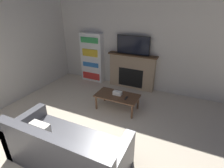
# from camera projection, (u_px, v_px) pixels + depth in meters

# --- Properties ---
(wall_back) EXTENTS (6.22, 0.06, 2.70)m
(wall_back) POSITION_uv_depth(u_px,v_px,m) (134.00, 45.00, 5.34)
(wall_back) COLOR beige
(wall_back) RESTS_ON ground_plane
(wall_side) EXTENTS (0.06, 5.10, 2.70)m
(wall_side) POSITION_uv_depth(u_px,v_px,m) (14.00, 52.00, 4.65)
(wall_side) COLOR beige
(wall_side) RESTS_ON ground_plane
(fireplace) EXTENTS (1.54, 0.28, 1.11)m
(fireplace) POSITION_uv_depth(u_px,v_px,m) (132.00, 71.00, 5.54)
(fireplace) COLOR tan
(fireplace) RESTS_ON ground_plane
(tv) EXTENTS (1.02, 0.03, 0.56)m
(tv) POSITION_uv_depth(u_px,v_px,m) (133.00, 45.00, 5.17)
(tv) COLOR black
(tv) RESTS_ON fireplace
(couch) EXTENTS (2.07, 0.92, 0.86)m
(couch) POSITION_uv_depth(u_px,v_px,m) (66.00, 150.00, 2.94)
(couch) COLOR #4C4C51
(couch) RESTS_ON ground_plane
(coffee_table) EXTENTS (1.09, 0.58, 0.41)m
(coffee_table) POSITION_uv_depth(u_px,v_px,m) (117.00, 97.00, 4.45)
(coffee_table) COLOR brown
(coffee_table) RESTS_ON ground_plane
(tissue_box) EXTENTS (0.22, 0.12, 0.10)m
(tissue_box) POSITION_uv_depth(u_px,v_px,m) (117.00, 93.00, 4.43)
(tissue_box) COLOR white
(tissue_box) RESTS_ON coffee_table
(remote_control) EXTENTS (0.04, 0.15, 0.02)m
(remote_control) POSITION_uv_depth(u_px,v_px,m) (126.00, 98.00, 4.27)
(remote_control) COLOR black
(remote_control) RESTS_ON coffee_table
(bookshelf) EXTENTS (0.79, 0.29, 1.65)m
(bookshelf) POSITION_uv_depth(u_px,v_px,m) (92.00, 58.00, 5.96)
(bookshelf) COLOR white
(bookshelf) RESTS_ON ground_plane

